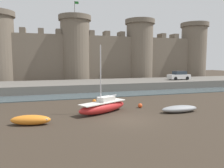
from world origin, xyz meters
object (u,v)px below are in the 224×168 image
at_px(mooring_buoy_near_channel, 140,106).
at_px(mooring_buoy_off_centre, 94,101).
at_px(rowboat_foreground_left, 180,109).
at_px(sailboat_midflat_centre, 103,106).
at_px(car_quay_west, 179,76).
at_px(rowboat_near_channel_left, 31,120).

distance_m(mooring_buoy_near_channel, mooring_buoy_off_centre, 5.38).
xyz_separation_m(rowboat_foreground_left, mooring_buoy_near_channel, (-2.71, 2.84, -0.10)).
bearing_deg(sailboat_midflat_centre, car_quay_west, 40.31).
bearing_deg(rowboat_near_channel_left, sailboat_midflat_centre, 18.64).
relative_size(rowboat_near_channel_left, sailboat_midflat_centre, 0.50).
distance_m(rowboat_foreground_left, sailboat_midflat_centre, 7.12).
distance_m(rowboat_near_channel_left, mooring_buoy_off_centre, 9.22).
bearing_deg(car_quay_west, mooring_buoy_near_channel, -134.40).
xyz_separation_m(mooring_buoy_near_channel, mooring_buoy_off_centre, (-3.97, 3.64, 0.01)).
bearing_deg(rowboat_near_channel_left, mooring_buoy_near_channel, 16.53).
bearing_deg(sailboat_midflat_centre, mooring_buoy_off_centre, 87.61).
height_order(rowboat_foreground_left, car_quay_west, car_quay_west).
height_order(mooring_buoy_off_centre, car_quay_west, car_quay_west).
relative_size(rowboat_foreground_left, sailboat_midflat_centre, 0.59).
xyz_separation_m(rowboat_foreground_left, car_quay_west, (12.02, 17.88, 1.72)).
height_order(sailboat_midflat_centre, car_quay_west, sailboat_midflat_centre).
height_order(rowboat_near_channel_left, rowboat_foreground_left, rowboat_near_channel_left).
bearing_deg(sailboat_midflat_centre, mooring_buoy_near_channel, 13.33).
height_order(rowboat_near_channel_left, mooring_buoy_near_channel, rowboat_near_channel_left).
bearing_deg(mooring_buoy_off_centre, rowboat_near_channel_left, -133.41).
relative_size(rowboat_near_channel_left, mooring_buoy_off_centre, 6.64).
distance_m(rowboat_near_channel_left, sailboat_midflat_centre, 6.49).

